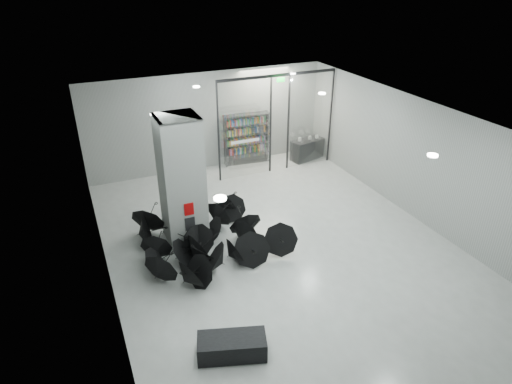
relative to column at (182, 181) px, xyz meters
name	(u,v)px	position (x,y,z in m)	size (l,w,h in m)	color
room	(288,166)	(2.50, -2.00, 0.84)	(14.00, 14.02, 4.01)	gray
column	(182,181)	(0.00, 0.00, 0.00)	(1.20, 1.20, 4.00)	slate
fire_cabinet	(189,209)	(0.00, -0.62, -0.65)	(0.28, 0.04, 0.38)	#A50A07
info_panel	(190,224)	(0.00, -0.62, -1.15)	(0.30, 0.03, 0.42)	black
exit_sign	(281,80)	(4.90, 3.30, 1.82)	(0.30, 0.06, 0.15)	#0CE533
glass_partition	(277,120)	(4.89, 3.50, 0.18)	(5.06, 0.08, 4.00)	silver
bench	(232,346)	(-0.38, -5.02, -1.76)	(1.51, 0.65, 0.49)	black
bookshelf	(246,139)	(4.07, 4.75, -0.91)	(1.97, 0.39, 2.17)	black
shop_counter	(307,149)	(6.66, 4.02, -1.55)	(1.50, 0.60, 0.90)	black
umbrella_cluster	(206,244)	(0.32, -1.06, -1.69)	(5.04, 4.49, 1.31)	black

